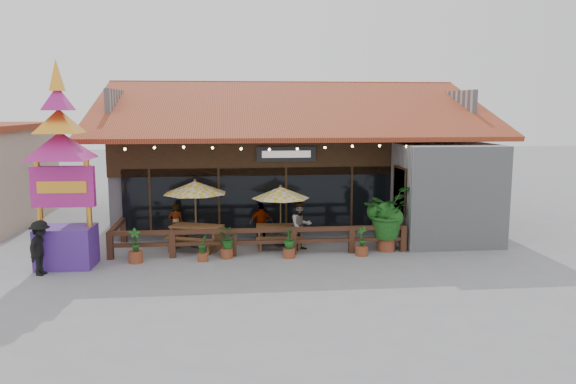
{
  "coord_description": "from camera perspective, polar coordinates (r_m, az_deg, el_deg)",
  "views": [
    {
      "loc": [
        -2.62,
        -18.77,
        4.88
      ],
      "look_at": [
        -0.47,
        1.5,
        1.83
      ],
      "focal_mm": 35.0,
      "sensor_mm": 36.0,
      "label": 1
    }
  ],
  "objects": [
    {
      "name": "thai_sign_tower",
      "position": [
        18.31,
        -22.07,
        3.87
      ],
      "size": [
        2.59,
        2.59,
        6.8
      ],
      "color": "#4E268D",
      "rests_on": "ground"
    },
    {
      "name": "patio_railing",
      "position": [
        19.0,
        -4.82,
        -4.49
      ],
      "size": [
        10.0,
        2.6,
        0.92
      ],
      "color": "#4C291B",
      "rests_on": "ground"
    },
    {
      "name": "umbrella_left",
      "position": [
        19.97,
        -9.43,
        0.43
      ],
      "size": [
        2.91,
        2.91,
        2.42
      ],
      "color": "brown",
      "rests_on": "ground"
    },
    {
      "name": "planter_c",
      "position": [
        18.53,
        -6.26,
        -5.02
      ],
      "size": [
        0.78,
        0.74,
        0.99
      ],
      "color": "brown",
      "rests_on": "ground"
    },
    {
      "name": "diner_a",
      "position": [
        20.71,
        -11.32,
        -3.18
      ],
      "size": [
        0.6,
        0.45,
        1.48
      ],
      "primitive_type": "imported",
      "rotation": [
        0.0,
        0.0,
        3.34
      ],
      "color": "#382411",
      "rests_on": "ground"
    },
    {
      "name": "planter_d",
      "position": [
        18.47,
        0.11,
        -5.29
      ],
      "size": [
        0.49,
        0.49,
        0.97
      ],
      "color": "brown",
      "rests_on": "ground"
    },
    {
      "name": "picnic_table_right",
      "position": [
        19.9,
        -0.9,
        -4.12
      ],
      "size": [
        1.7,
        1.49,
        0.78
      ],
      "color": "brown",
      "rests_on": "ground"
    },
    {
      "name": "pedestrian",
      "position": [
        18.08,
        -23.84,
        -5.21
      ],
      "size": [
        0.81,
        1.16,
        1.64
      ],
      "primitive_type": "imported",
      "rotation": [
        0.0,
        0.0,
        1.37
      ],
      "color": "black",
      "rests_on": "ground"
    },
    {
      "name": "umbrella_right",
      "position": [
        19.78,
        -0.76,
        -0.08
      ],
      "size": [
        2.08,
        2.08,
        2.2
      ],
      "color": "brown",
      "rests_on": "ground"
    },
    {
      "name": "tropical_plant",
      "position": [
        19.53,
        10.0,
        -2.18
      ],
      "size": [
        2.15,
        2.17,
        2.27
      ],
      "color": "brown",
      "rests_on": "ground"
    },
    {
      "name": "ground",
      "position": [
        19.57,
        1.83,
        -5.92
      ],
      "size": [
        100.0,
        100.0,
        0.0
      ],
      "primitive_type": "plane",
      "color": "gray",
      "rests_on": "ground"
    },
    {
      "name": "diner_b",
      "position": [
        19.41,
        1.28,
        -3.46
      ],
      "size": [
        1.01,
        0.91,
        1.71
      ],
      "primitive_type": "imported",
      "rotation": [
        0.0,
        0.0,
        0.38
      ],
      "color": "#382411",
      "rests_on": "ground"
    },
    {
      "name": "restaurant_building",
      "position": [
        25.69,
        0.41,
        2.54
      ],
      "size": [
        15.5,
        14.73,
        6.09
      ],
      "color": "#A7A8AC",
      "rests_on": "ground"
    },
    {
      "name": "planter_e",
      "position": [
        18.92,
        7.52,
        -5.21
      ],
      "size": [
        0.4,
        0.42,
        0.99
      ],
      "color": "brown",
      "rests_on": "ground"
    },
    {
      "name": "picnic_table_left",
      "position": [
        19.84,
        -9.23,
        -4.14
      ],
      "size": [
        2.19,
        2.05,
        0.84
      ],
      "color": "brown",
      "rests_on": "ground"
    },
    {
      "name": "diner_c",
      "position": [
        20.52,
        -2.72,
        -3.15
      ],
      "size": [
        0.87,
        0.37,
        1.47
      ],
      "primitive_type": "imported",
      "rotation": [
        0.0,
        0.0,
        3.12
      ],
      "color": "#382411",
      "rests_on": "ground"
    },
    {
      "name": "planter_b",
      "position": [
        18.3,
        -8.67,
        -5.8
      ],
      "size": [
        0.36,
        0.39,
        0.85
      ],
      "color": "brown",
      "rests_on": "ground"
    },
    {
      "name": "planter_a",
      "position": [
        18.56,
        -15.24,
        -5.54
      ],
      "size": [
        0.47,
        0.46,
        1.12
      ],
      "color": "brown",
      "rests_on": "ground"
    }
  ]
}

